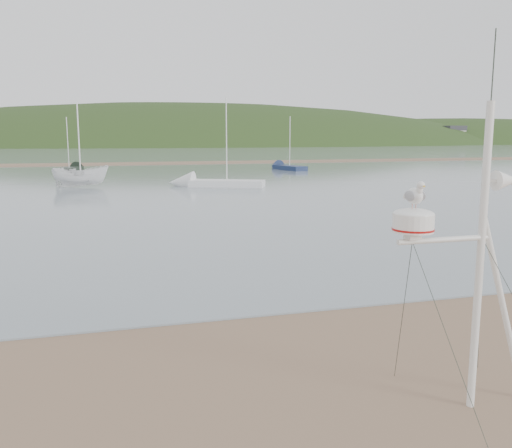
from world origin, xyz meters
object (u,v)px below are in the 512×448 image
object	(u,v)px
mast_rig	(474,324)
sailboat_dark_mid	(74,169)
boat_white	(80,159)
sailboat_white_near	(201,183)
sailboat_blue_far	(282,167)

from	to	relation	value
mast_rig	sailboat_dark_mid	distance (m)	57.05
mast_rig	boat_white	xyz separation A→B (m)	(-6.51, 37.11, 0.85)
sailboat_white_near	sailboat_blue_far	xyz separation A→B (m)	(12.83, 18.64, 0.00)
mast_rig	boat_white	distance (m)	37.69
mast_rig	sailboat_dark_mid	xyz separation A→B (m)	(-7.81, 56.50, -0.98)
sailboat_dark_mid	sailboat_blue_far	world-z (taller)	sailboat_blue_far
mast_rig	sailboat_white_near	bearing A→B (deg)	86.12
boat_white	sailboat_white_near	distance (m)	9.32
mast_rig	sailboat_white_near	world-z (taller)	sailboat_white_near
boat_white	sailboat_dark_mid	world-z (taller)	sailboat_dark_mid
sailboat_blue_far	mast_rig	bearing A→B (deg)	-105.83
mast_rig	boat_white	world-z (taller)	mast_rig
boat_white	sailboat_white_near	bearing A→B (deg)	-98.21
mast_rig	sailboat_blue_far	xyz separation A→B (m)	(15.21, 53.64, -0.98)
boat_white	sailboat_blue_far	xyz separation A→B (m)	(21.72, 16.53, -1.83)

